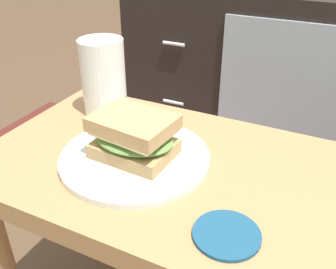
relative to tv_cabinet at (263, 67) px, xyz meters
The scene contains 7 objects.
side_table 0.95m from the tv_cabinet, 86.67° to the right, with size 0.56×0.36×0.46m.
tv_cabinet is the anchor object (origin of this frame).
area_rug 0.66m from the tv_cabinet, 127.94° to the right, with size 1.20×0.66×0.01m.
plate 0.98m from the tv_cabinet, 88.96° to the right, with size 0.23×0.23×0.01m, color silver.
sandwich_front 0.99m from the tv_cabinet, 88.96° to the right, with size 0.13×0.10×0.07m.
beer_glass 0.88m from the tv_cabinet, 97.89° to the right, with size 0.08×0.08×0.14m.
coaster 1.09m from the tv_cabinet, 79.49° to the right, with size 0.08×0.08×0.01m, color navy.
Camera 1 is at (0.22, -0.43, 0.79)m, focal length 40.46 mm.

